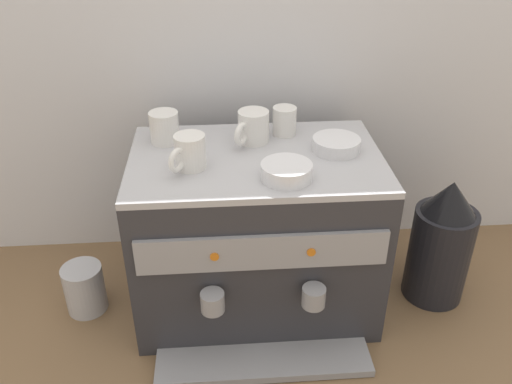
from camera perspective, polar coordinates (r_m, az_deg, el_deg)
ground_plane at (r=1.56m, az=0.00°, el=-11.05°), size 4.00×4.00×0.00m
tiled_backsplash_wall at (r=1.57m, az=-0.87°, el=10.60°), size 2.80×0.03×1.00m
espresso_machine at (r=1.42m, az=0.01°, el=-4.44°), size 0.62×0.51×0.45m
ceramic_cup_0 at (r=1.41m, az=3.08°, el=7.64°), size 0.06×0.10×0.07m
ceramic_cup_1 at (r=1.24m, az=-7.16°, el=4.22°), size 0.09×0.11×0.08m
ceramic_cup_2 at (r=1.36m, az=-0.56°, el=6.92°), size 0.09×0.11×0.08m
ceramic_cup_3 at (r=1.39m, az=-9.79°, el=6.88°), size 0.07×0.12×0.08m
ceramic_bowl_0 at (r=1.20m, az=3.27°, el=2.19°), size 0.12×0.12×0.04m
ceramic_bowl_1 at (r=1.34m, az=8.55°, el=5.01°), size 0.12×0.12×0.03m
coffee_grinder at (r=1.55m, az=19.13°, el=-5.23°), size 0.17×0.17×0.37m
milk_pitcher at (r=1.56m, az=-17.80°, el=-9.76°), size 0.11×0.11×0.14m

